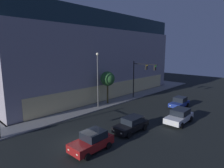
# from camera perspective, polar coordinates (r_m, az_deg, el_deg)

# --- Properties ---
(ground_plane) EXTENTS (120.00, 120.00, 0.00)m
(ground_plane) POSITION_cam_1_polar(r_m,az_deg,el_deg) (19.63, -9.64, -17.24)
(ground_plane) COLOR black
(modern_building) EXTENTS (37.85, 26.22, 15.64)m
(modern_building) POSITION_cam_1_polar(r_m,az_deg,el_deg) (44.36, -11.56, 8.38)
(modern_building) COLOR #4C4C51
(modern_building) RESTS_ON ground
(traffic_light_far_corner) EXTENTS (0.34, 5.09, 6.86)m
(traffic_light_far_corner) POSITION_cam_1_polar(r_m,az_deg,el_deg) (34.61, 8.98, 3.46)
(traffic_light_far_corner) COLOR black
(traffic_light_far_corner) RESTS_ON sidewalk_corner
(street_lamp_sidewalk) EXTENTS (0.44, 0.44, 8.49)m
(street_lamp_sidewalk) POSITION_cam_1_polar(r_m,az_deg,el_deg) (29.04, -4.36, 3.13)
(street_lamp_sidewalk) COLOR slate
(street_lamp_sidewalk) RESTS_ON sidewalk_corner
(sidewalk_tree) EXTENTS (2.40, 2.40, 5.37)m
(sidewalk_tree) POSITION_cam_1_polar(r_m,az_deg,el_deg) (31.36, -1.36, 1.56)
(sidewalk_tree) COLOR brown
(sidewalk_tree) RESTS_ON sidewalk_corner
(car_red) EXTENTS (4.18, 2.23, 1.76)m
(car_red) POSITION_cam_1_polar(r_m,az_deg,el_deg) (17.93, -6.10, -16.82)
(car_red) COLOR maroon
(car_red) RESTS_ON ground
(car_black) EXTENTS (4.47, 2.08, 1.64)m
(car_black) POSITION_cam_1_polar(r_m,az_deg,el_deg) (21.63, 5.92, -11.99)
(car_black) COLOR black
(car_black) RESTS_ON ground
(car_white) EXTENTS (4.76, 2.28, 1.73)m
(car_white) POSITION_cam_1_polar(r_m,az_deg,el_deg) (25.37, 19.75, -9.08)
(car_white) COLOR silver
(car_white) RESTS_ON ground
(car_blue) EXTENTS (4.13, 2.11, 1.64)m
(car_blue) POSITION_cam_1_polar(r_m,az_deg,el_deg) (32.00, 19.75, -5.25)
(car_blue) COLOR navy
(car_blue) RESTS_ON ground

